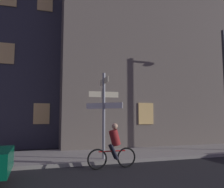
{
  "coord_description": "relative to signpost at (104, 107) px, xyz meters",
  "views": [
    {
      "loc": [
        -1.16,
        -2.99,
        1.88
      ],
      "look_at": [
        1.47,
        5.76,
        2.79
      ],
      "focal_mm": 35.07,
      "sensor_mm": 36.0,
      "label": 1
    }
  ],
  "objects": [
    {
      "name": "signpost",
      "position": [
        0.0,
        0.0,
        0.0
      ],
      "size": [
        1.28,
        1.32,
        3.54
      ],
      "color": "gray",
      "rests_on": "sidewalk_kerb"
    },
    {
      "name": "building_right_block",
      "position": [
        4.66,
        7.49,
        7.26
      ],
      "size": [
        12.39,
        9.97,
        18.98
      ],
      "color": "#6B6056",
      "rests_on": "ground_plane"
    },
    {
      "name": "sidewalk_kerb",
      "position": [
        -1.13,
        1.29,
        -2.16
      ],
      "size": [
        40.0,
        3.48,
        0.14
      ],
      "primitive_type": "cube",
      "color": "gray",
      "rests_on": "ground_plane"
    },
    {
      "name": "cyclist",
      "position": [
        0.08,
        -1.12,
        -1.48
      ],
      "size": [
        1.82,
        0.33,
        1.61
      ],
      "color": "black",
      "rests_on": "ground_plane"
    }
  ]
}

